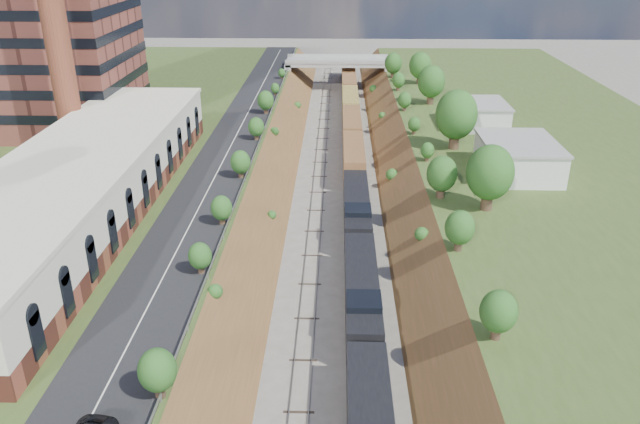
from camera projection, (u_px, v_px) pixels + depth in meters
platform_left at (111, 166)px, 91.05m from camera, size 44.00×180.00×5.00m
platform_right at (566, 170)px, 89.30m from camera, size 44.00×180.00×5.00m
embankment_left at (261, 183)px, 91.48m from camera, size 10.00×180.00×10.00m
embankment_right at (411, 185)px, 90.90m from camera, size 10.00×180.00×10.00m
rail_left_track at (318, 184)px, 91.22m from camera, size 1.58×180.00×0.18m
rail_right_track at (354, 184)px, 91.09m from camera, size 1.58×180.00×0.18m
road at (229, 150)px, 89.55m from camera, size 8.00×180.00×0.10m
guardrail at (257, 148)px, 89.05m from camera, size 0.10×171.00×0.70m
commercial_building at (81, 183)px, 68.38m from camera, size 14.30×62.30×7.00m
smokestack at (52, 8)px, 78.32m from camera, size 3.20×3.20×40.00m
overpass at (338, 68)px, 145.80m from camera, size 24.50×8.30×7.40m
white_building_near at (518, 158)px, 80.42m from camera, size 9.00×12.00×4.00m
white_building_far at (479, 115)px, 100.60m from camera, size 8.00×10.00×3.60m
tree_right_large at (490, 173)px, 68.66m from camera, size 5.25×5.25×7.61m
tree_left_crest at (193, 279)px, 52.12m from camera, size 2.45×2.45×3.55m
freight_train at (353, 145)px, 99.82m from camera, size 3.12×142.09×4.64m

